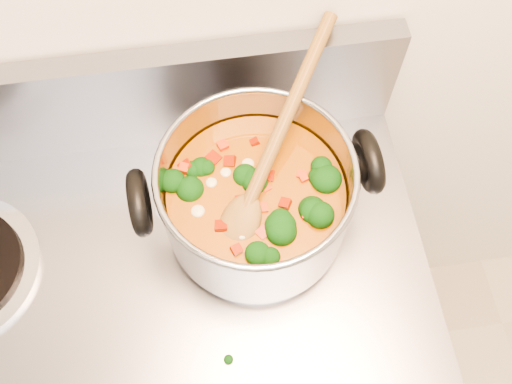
% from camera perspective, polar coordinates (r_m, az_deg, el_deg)
% --- Properties ---
extents(stockpot, '(0.28, 0.23, 0.14)m').
position_cam_1_polar(stockpot, '(0.67, -0.02, -0.54)').
color(stockpot, '#9C9CA3').
rests_on(stockpot, electric_range).
extents(wooden_spoon, '(0.19, 0.26, 0.12)m').
position_cam_1_polar(wooden_spoon, '(0.64, 0.73, 2.28)').
color(wooden_spoon, brown).
rests_on(wooden_spoon, stockpot).
extents(cooktop_crumbs, '(0.19, 0.05, 0.01)m').
position_cam_1_polar(cooktop_crumbs, '(0.69, -3.53, -13.09)').
color(cooktop_crumbs, black).
rests_on(cooktop_crumbs, electric_range).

